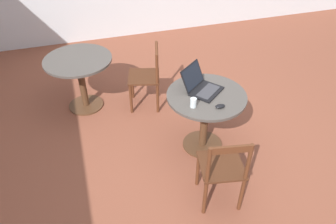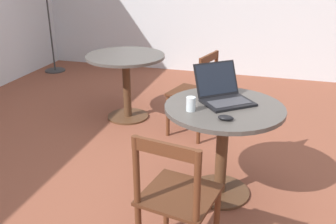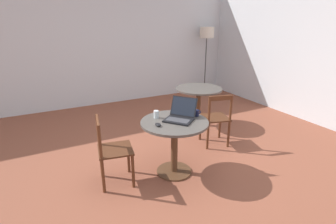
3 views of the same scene
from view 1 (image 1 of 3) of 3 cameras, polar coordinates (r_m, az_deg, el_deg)
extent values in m
plane|color=brown|center=(3.79, 4.56, -6.41)|extent=(16.00, 16.00, 0.00)
cylinder|color=#51331E|center=(3.84, 5.99, -5.58)|extent=(0.45, 0.45, 0.02)
cylinder|color=#51331E|center=(3.61, 6.34, -1.67)|extent=(0.09, 0.09, 0.66)
cylinder|color=#4C4742|center=(3.40, 6.74, 2.81)|extent=(0.83, 0.83, 0.03)
cylinder|color=#51331E|center=(4.54, -14.04, 1.22)|extent=(0.45, 0.45, 0.02)
cylinder|color=#51331E|center=(4.35, -14.71, 4.81)|extent=(0.09, 0.09, 0.66)
cylinder|color=#4C4742|center=(4.17, -15.46, 8.76)|extent=(0.83, 0.83, 0.03)
cylinder|color=#562D19|center=(3.28, 5.23, -9.96)|extent=(0.04, 0.04, 0.43)
cylinder|color=#562D19|center=(3.36, 11.01, -9.33)|extent=(0.04, 0.04, 0.43)
cylinder|color=#562D19|center=(3.07, 6.45, -14.63)|extent=(0.04, 0.04, 0.43)
cylinder|color=#562D19|center=(3.15, 12.69, -13.81)|extent=(0.04, 0.04, 0.43)
cube|color=#492715|center=(3.04, 9.26, -9.15)|extent=(0.45, 0.45, 0.02)
cylinder|color=#562D19|center=(2.74, 7.08, -9.18)|extent=(0.04, 0.04, 0.39)
cylinder|color=#562D19|center=(2.83, 13.87, -8.40)|extent=(0.04, 0.04, 0.39)
cube|color=#562D19|center=(2.67, 10.93, -6.44)|extent=(0.09, 0.37, 0.07)
cylinder|color=#562D19|center=(4.19, -6.46, 2.28)|extent=(0.04, 0.04, 0.43)
cylinder|color=#562D19|center=(4.47, -6.24, 4.82)|extent=(0.04, 0.04, 0.43)
cylinder|color=#562D19|center=(4.17, -1.80, 2.39)|extent=(0.04, 0.04, 0.43)
cylinder|color=#562D19|center=(4.45, -1.86, 4.94)|extent=(0.04, 0.04, 0.43)
cube|color=#492715|center=(4.19, -4.23, 6.18)|extent=(0.48, 0.48, 0.02)
cylinder|color=#562D19|center=(3.94, -1.93, 7.47)|extent=(0.04, 0.04, 0.39)
cylinder|color=#562D19|center=(4.24, -1.98, 9.81)|extent=(0.04, 0.04, 0.39)
cube|color=#562D19|center=(4.01, -2.00, 10.68)|extent=(0.36, 0.12, 0.07)
cube|color=black|center=(3.43, 6.71, 3.61)|extent=(0.40, 0.41, 0.02)
cube|color=#38383D|center=(3.42, 7.02, 3.64)|extent=(0.28, 0.30, 0.00)
cube|color=black|center=(3.43, 4.29, 6.24)|extent=(0.29, 0.33, 0.23)
cube|color=black|center=(3.43, 4.35, 6.24)|extent=(0.26, 0.30, 0.21)
ellipsoid|color=black|center=(3.23, 9.07, 1.01)|extent=(0.06, 0.10, 0.03)
cylinder|color=#141938|center=(3.62, 4.30, 6.36)|extent=(0.07, 0.07, 0.08)
torus|color=#141938|center=(3.66, 4.04, 6.79)|extent=(0.05, 0.01, 0.05)
cylinder|color=silver|center=(3.19, 4.44, 1.63)|extent=(0.06, 0.06, 0.10)
camera|label=2|loc=(1.78, 53.24, -14.39)|focal=40.00mm
camera|label=3|loc=(4.00, 56.78, 10.52)|focal=28.00mm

